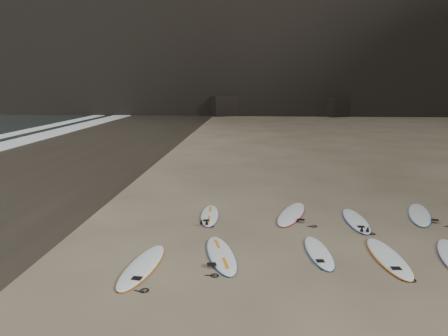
{
  "coord_description": "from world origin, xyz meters",
  "views": [
    {
      "loc": [
        -1.89,
        -10.39,
        4.19
      ],
      "look_at": [
        -2.82,
        3.19,
        1.5
      ],
      "focal_mm": 35.0,
      "sensor_mm": 36.0,
      "label": 1
    }
  ],
  "objects_px": {
    "surfboard_0": "(142,266)",
    "surfboard_5": "(210,215)",
    "surfboard_3": "(388,257)",
    "surfboard_8": "(420,214)",
    "surfboard_1": "(221,254)",
    "surfboard_7": "(356,220)",
    "surfboard_2": "(319,252)",
    "surfboard_6": "(292,214)"
  },
  "relations": [
    {
      "from": "surfboard_2",
      "to": "surfboard_8",
      "type": "relative_size",
      "value": 0.85
    },
    {
      "from": "surfboard_2",
      "to": "surfboard_6",
      "type": "relative_size",
      "value": 0.82
    },
    {
      "from": "surfboard_5",
      "to": "surfboard_6",
      "type": "bearing_deg",
      "value": 3.76
    },
    {
      "from": "surfboard_3",
      "to": "surfboard_5",
      "type": "xyz_separation_m",
      "value": [
        -4.64,
        3.08,
        -0.01
      ]
    },
    {
      "from": "surfboard_2",
      "to": "surfboard_5",
      "type": "xyz_separation_m",
      "value": [
        -3.01,
        2.85,
        0.0
      ]
    },
    {
      "from": "surfboard_2",
      "to": "surfboard_6",
      "type": "xyz_separation_m",
      "value": [
        -0.41,
        3.17,
        0.01
      ]
    },
    {
      "from": "surfboard_1",
      "to": "surfboard_8",
      "type": "distance_m",
      "value": 7.13
    },
    {
      "from": "surfboard_5",
      "to": "surfboard_8",
      "type": "xyz_separation_m",
      "value": [
        6.68,
        0.55,
        0.01
      ]
    },
    {
      "from": "surfboard_3",
      "to": "surfboard_5",
      "type": "bearing_deg",
      "value": 143.09
    },
    {
      "from": "surfboard_1",
      "to": "surfboard_5",
      "type": "distance_m",
      "value": 3.23
    },
    {
      "from": "surfboard_2",
      "to": "surfboard_3",
      "type": "relative_size",
      "value": 0.86
    },
    {
      "from": "surfboard_6",
      "to": "surfboard_8",
      "type": "xyz_separation_m",
      "value": [
        4.07,
        0.23,
        -0.0
      ]
    },
    {
      "from": "surfboard_5",
      "to": "surfboard_7",
      "type": "bearing_deg",
      "value": -6.22
    },
    {
      "from": "surfboard_0",
      "to": "surfboard_7",
      "type": "relative_size",
      "value": 1.05
    },
    {
      "from": "surfboard_1",
      "to": "surfboard_6",
      "type": "distance_m",
      "value": 4.03
    },
    {
      "from": "surfboard_5",
      "to": "surfboard_6",
      "type": "height_order",
      "value": "surfboard_6"
    },
    {
      "from": "surfboard_0",
      "to": "surfboard_6",
      "type": "height_order",
      "value": "surfboard_6"
    },
    {
      "from": "surfboard_0",
      "to": "surfboard_5",
      "type": "height_order",
      "value": "surfboard_0"
    },
    {
      "from": "surfboard_3",
      "to": "surfboard_7",
      "type": "xyz_separation_m",
      "value": [
        -0.12,
        2.84,
        -0.0
      ]
    },
    {
      "from": "surfboard_6",
      "to": "surfboard_5",
      "type": "bearing_deg",
      "value": -156.39
    },
    {
      "from": "surfboard_3",
      "to": "surfboard_8",
      "type": "relative_size",
      "value": 0.99
    },
    {
      "from": "surfboard_5",
      "to": "surfboard_8",
      "type": "bearing_deg",
      "value": 1.45
    },
    {
      "from": "surfboard_3",
      "to": "surfboard_5",
      "type": "relative_size",
      "value": 1.14
    },
    {
      "from": "surfboard_2",
      "to": "surfboard_6",
      "type": "distance_m",
      "value": 3.2
    },
    {
      "from": "surfboard_0",
      "to": "surfboard_3",
      "type": "bearing_deg",
      "value": 14.65
    },
    {
      "from": "surfboard_3",
      "to": "surfboard_7",
      "type": "relative_size",
      "value": 1.05
    },
    {
      "from": "surfboard_0",
      "to": "surfboard_2",
      "type": "relative_size",
      "value": 1.17
    },
    {
      "from": "surfboard_0",
      "to": "surfboard_5",
      "type": "relative_size",
      "value": 1.15
    },
    {
      "from": "surfboard_2",
      "to": "surfboard_5",
      "type": "height_order",
      "value": "surfboard_5"
    },
    {
      "from": "surfboard_2",
      "to": "surfboard_5",
      "type": "bearing_deg",
      "value": 131.81
    },
    {
      "from": "surfboard_0",
      "to": "surfboard_1",
      "type": "bearing_deg",
      "value": 30.35
    },
    {
      "from": "surfboard_7",
      "to": "surfboard_8",
      "type": "distance_m",
      "value": 2.3
    },
    {
      "from": "surfboard_1",
      "to": "surfboard_7",
      "type": "bearing_deg",
      "value": 23.25
    },
    {
      "from": "surfboard_3",
      "to": "surfboard_5",
      "type": "distance_m",
      "value": 5.57
    },
    {
      "from": "surfboard_2",
      "to": "surfboard_3",
      "type": "bearing_deg",
      "value": -12.61
    },
    {
      "from": "surfboard_1",
      "to": "surfboard_6",
      "type": "xyz_separation_m",
      "value": [
        2.0,
        3.49,
        0.0
      ]
    },
    {
      "from": "surfboard_3",
      "to": "surfboard_6",
      "type": "distance_m",
      "value": 3.96
    },
    {
      "from": "surfboard_1",
      "to": "surfboard_0",
      "type": "bearing_deg",
      "value": -169.17
    },
    {
      "from": "surfboard_7",
      "to": "surfboard_8",
      "type": "relative_size",
      "value": 0.95
    },
    {
      "from": "surfboard_2",
      "to": "surfboard_8",
      "type": "height_order",
      "value": "surfboard_8"
    },
    {
      "from": "surfboard_1",
      "to": "surfboard_8",
      "type": "bearing_deg",
      "value": 17.81
    },
    {
      "from": "surfboard_0",
      "to": "surfboard_6",
      "type": "relative_size",
      "value": 0.95
    }
  ]
}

